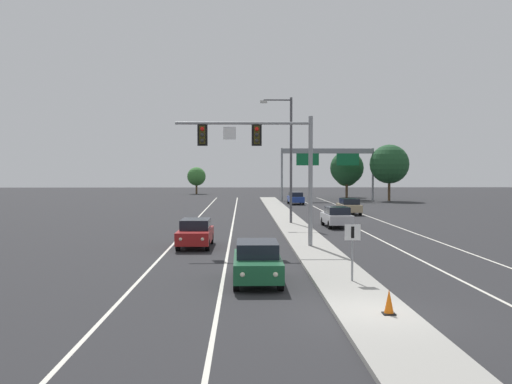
{
  "coord_description": "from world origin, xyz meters",
  "views": [
    {
      "loc": [
        -3.93,
        -16.95,
        4.34
      ],
      "look_at": [
        -3.2,
        13.46,
        3.2
      ],
      "focal_mm": 40.44,
      "sensor_mm": 36.0,
      "label": 1
    }
  ],
  "objects_px": {
    "car_oncoming_green": "(257,261)",
    "car_receding_tan": "(349,206)",
    "car_oncoming_red": "(195,233)",
    "traffic_cone_median_nose": "(389,302)",
    "car_receding_blue": "(296,198)",
    "highway_sign_gantry": "(328,158)",
    "tree_far_right_c": "(347,174)",
    "street_lamp_median": "(288,152)",
    "tree_far_right_a": "(347,168)",
    "tree_far_left_c": "(196,176)",
    "overhead_signal_mast": "(267,152)",
    "tree_far_right_b": "(389,164)",
    "car_receding_silver": "(337,217)",
    "median_sign_post": "(352,243)"
  },
  "relations": [
    {
      "from": "median_sign_post",
      "to": "tree_far_right_b",
      "type": "xyz_separation_m",
      "value": [
        16.68,
        59.55,
        3.65
      ]
    },
    {
      "from": "car_oncoming_red",
      "to": "tree_far_left_c",
      "type": "bearing_deg",
      "value": 94.48
    },
    {
      "from": "tree_far_right_a",
      "to": "tree_far_right_b",
      "type": "xyz_separation_m",
      "value": [
        5.25,
        -4.39,
        0.52
      ]
    },
    {
      "from": "car_oncoming_green",
      "to": "tree_far_right_c",
      "type": "bearing_deg",
      "value": 77.0
    },
    {
      "from": "tree_far_right_a",
      "to": "tree_far_right_b",
      "type": "distance_m",
      "value": 6.86
    },
    {
      "from": "tree_far_right_a",
      "to": "car_receding_tan",
      "type": "bearing_deg",
      "value": -99.89
    },
    {
      "from": "street_lamp_median",
      "to": "tree_far_left_c",
      "type": "relative_size",
      "value": 2.02
    },
    {
      "from": "car_oncoming_red",
      "to": "car_receding_tan",
      "type": "distance_m",
      "value": 27.27
    },
    {
      "from": "tree_far_left_c",
      "to": "car_oncoming_green",
      "type": "bearing_deg",
      "value": -83.89
    },
    {
      "from": "street_lamp_median",
      "to": "car_oncoming_green",
      "type": "relative_size",
      "value": 2.24
    },
    {
      "from": "traffic_cone_median_nose",
      "to": "tree_far_right_c",
      "type": "distance_m",
      "value": 77.35
    },
    {
      "from": "car_oncoming_red",
      "to": "car_receding_blue",
      "type": "bearing_deg",
      "value": 76.93
    },
    {
      "from": "tree_far_right_b",
      "to": "car_receding_blue",
      "type": "bearing_deg",
      "value": -150.89
    },
    {
      "from": "overhead_signal_mast",
      "to": "tree_far_right_a",
      "type": "relative_size",
      "value": 1.05
    },
    {
      "from": "traffic_cone_median_nose",
      "to": "tree_far_right_c",
      "type": "relative_size",
      "value": 0.13
    },
    {
      "from": "car_receding_blue",
      "to": "tree_far_right_c",
      "type": "distance_m",
      "value": 22.06
    },
    {
      "from": "car_oncoming_red",
      "to": "traffic_cone_median_nose",
      "type": "distance_m",
      "value": 17.43
    },
    {
      "from": "car_receding_silver",
      "to": "traffic_cone_median_nose",
      "type": "height_order",
      "value": "car_receding_silver"
    },
    {
      "from": "car_receding_blue",
      "to": "overhead_signal_mast",
      "type": "bearing_deg",
      "value": -97.51
    },
    {
      "from": "car_oncoming_red",
      "to": "tree_far_right_c",
      "type": "bearing_deg",
      "value": 72.03
    },
    {
      "from": "car_receding_silver",
      "to": "car_oncoming_green",
      "type": "bearing_deg",
      "value": -107.09
    },
    {
      "from": "car_oncoming_green",
      "to": "car_receding_silver",
      "type": "xyz_separation_m",
      "value": [
        6.63,
        21.58,
        0.0
      ]
    },
    {
      "from": "car_oncoming_red",
      "to": "highway_sign_gantry",
      "type": "relative_size",
      "value": 0.34
    },
    {
      "from": "car_receding_tan",
      "to": "car_receding_blue",
      "type": "xyz_separation_m",
      "value": [
        -3.7,
        16.96,
        0.0
      ]
    },
    {
      "from": "car_receding_tan",
      "to": "tree_far_right_b",
      "type": "height_order",
      "value": "tree_far_right_b"
    },
    {
      "from": "median_sign_post",
      "to": "tree_far_right_b",
      "type": "bearing_deg",
      "value": 74.35
    },
    {
      "from": "car_oncoming_green",
      "to": "car_receding_tan",
      "type": "relative_size",
      "value": 1.0
    },
    {
      "from": "highway_sign_gantry",
      "to": "tree_far_right_c",
      "type": "height_order",
      "value": "highway_sign_gantry"
    },
    {
      "from": "car_receding_silver",
      "to": "tree_far_right_a",
      "type": "height_order",
      "value": "tree_far_right_a"
    },
    {
      "from": "highway_sign_gantry",
      "to": "tree_far_right_c",
      "type": "xyz_separation_m",
      "value": [
        4.76,
        11.16,
        -2.42
      ]
    },
    {
      "from": "car_oncoming_green",
      "to": "car_receding_tan",
      "type": "bearing_deg",
      "value": 73.81
    },
    {
      "from": "traffic_cone_median_nose",
      "to": "tree_far_right_a",
      "type": "distance_m",
      "value": 70.09
    },
    {
      "from": "street_lamp_median",
      "to": "tree_far_right_c",
      "type": "relative_size",
      "value": 1.74
    },
    {
      "from": "tree_far_left_c",
      "to": "tree_far_right_a",
      "type": "distance_m",
      "value": 31.97
    },
    {
      "from": "overhead_signal_mast",
      "to": "median_sign_post",
      "type": "distance_m",
      "value": 11.3
    },
    {
      "from": "car_oncoming_red",
      "to": "car_receding_blue",
      "type": "relative_size",
      "value": 1.0
    },
    {
      "from": "traffic_cone_median_nose",
      "to": "tree_far_left_c",
      "type": "bearing_deg",
      "value": 98.05
    },
    {
      "from": "overhead_signal_mast",
      "to": "car_oncoming_red",
      "type": "distance_m",
      "value": 6.08
    },
    {
      "from": "car_receding_blue",
      "to": "traffic_cone_median_nose",
      "type": "relative_size",
      "value": 6.08
    },
    {
      "from": "car_receding_silver",
      "to": "highway_sign_gantry",
      "type": "distance_m",
      "value": 38.6
    },
    {
      "from": "tree_far_right_b",
      "to": "tree_far_left_c",
      "type": "bearing_deg",
      "value": 139.11
    },
    {
      "from": "car_receding_silver",
      "to": "tree_far_left_c",
      "type": "xyz_separation_m",
      "value": [
        -15.67,
        62.85,
        2.4
      ]
    },
    {
      "from": "highway_sign_gantry",
      "to": "car_oncoming_green",
      "type": "bearing_deg",
      "value": -100.99
    },
    {
      "from": "car_oncoming_green",
      "to": "traffic_cone_median_nose",
      "type": "xyz_separation_m",
      "value": [
        3.69,
        -5.61,
        -0.31
      ]
    },
    {
      "from": "street_lamp_median",
      "to": "highway_sign_gantry",
      "type": "height_order",
      "value": "street_lamp_median"
    },
    {
      "from": "median_sign_post",
      "to": "tree_far_left_c",
      "type": "distance_m",
      "value": 85.89
    },
    {
      "from": "car_receding_tan",
      "to": "car_receding_blue",
      "type": "height_order",
      "value": "same"
    },
    {
      "from": "street_lamp_median",
      "to": "tree_far_right_a",
      "type": "distance_m",
      "value": 41.35
    },
    {
      "from": "median_sign_post",
      "to": "car_receding_blue",
      "type": "xyz_separation_m",
      "value": [
        2.66,
        51.74,
        -0.77
      ]
    },
    {
      "from": "street_lamp_median",
      "to": "traffic_cone_median_nose",
      "type": "distance_m",
      "value": 29.94
    }
  ]
}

